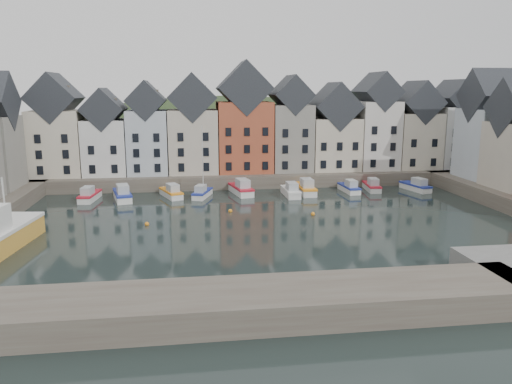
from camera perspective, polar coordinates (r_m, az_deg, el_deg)
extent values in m
plane|color=black|center=(56.19, 1.82, -4.12)|extent=(260.00, 260.00, 0.00)
cube|color=#4F453C|center=(85.00, -1.55, 1.99)|extent=(90.00, 16.00, 2.00)
cube|color=#4F453C|center=(34.42, -8.82, -12.99)|extent=(50.00, 6.00, 2.00)
ellipsoid|color=#1E3018|center=(114.62, -2.92, -5.23)|extent=(153.60, 70.40, 64.00)
sphere|color=black|center=(104.55, -10.54, 7.87)|extent=(5.77, 5.77, 5.77)
sphere|color=black|center=(119.21, 8.85, 8.09)|extent=(5.27, 5.27, 5.27)
sphere|color=black|center=(115.26, 13.13, 7.69)|extent=(5.07, 5.07, 5.07)
sphere|color=black|center=(111.23, 4.39, 7.79)|extent=(5.01, 5.01, 5.01)
sphere|color=black|center=(113.89, -22.45, 6.41)|extent=(3.94, 3.94, 3.94)
sphere|color=black|center=(119.78, 10.52, 8.01)|extent=(5.21, 5.21, 5.21)
sphere|color=black|center=(112.71, -2.16, 8.12)|extent=(5.45, 5.45, 5.45)
sphere|color=black|center=(112.20, 17.06, 7.03)|extent=(4.49, 4.49, 4.49)
cube|color=beige|center=(84.15, -21.65, 5.23)|extent=(7.67, 8.00, 10.07)
cube|color=black|center=(83.75, -22.01, 9.94)|extent=(7.67, 8.16, 7.67)
cube|color=silver|center=(82.79, -16.72, 4.95)|extent=(6.56, 8.00, 8.61)
cube|color=black|center=(82.36, -16.96, 9.05)|extent=(6.56, 8.16, 6.56)
cube|color=#AFB9C2|center=(81.96, -12.21, 5.61)|extent=(6.20, 8.00, 10.02)
cube|color=black|center=(81.56, -12.41, 10.19)|extent=(6.20, 8.16, 6.20)
cube|color=#B9AE9C|center=(81.72, -7.22, 5.79)|extent=(7.70, 8.00, 10.08)
cube|color=black|center=(81.31, -7.35, 10.66)|extent=(7.70, 8.16, 7.70)
cube|color=#A64A2F|center=(82.17, -1.37, 6.33)|extent=(8.69, 8.00, 11.28)
cube|color=black|center=(81.82, -1.40, 11.77)|extent=(8.69, 8.16, 8.69)
cube|color=gray|center=(83.41, 3.93, 6.21)|extent=(6.43, 8.00, 10.78)
cube|color=black|center=(83.04, 4.00, 11.01)|extent=(6.43, 8.16, 6.43)
cube|color=beige|center=(85.30, 8.75, 5.47)|extent=(7.88, 8.00, 8.56)
cube|color=black|center=(84.86, 8.88, 9.66)|extent=(7.88, 8.16, 7.88)
cube|color=silver|center=(87.53, 13.42, 6.34)|extent=(6.50, 8.00, 11.27)
cube|color=black|center=(87.20, 13.65, 11.08)|extent=(6.50, 8.16, 6.50)
cube|color=beige|center=(90.38, 17.56, 5.66)|extent=(7.23, 8.00, 9.32)
cube|color=black|center=(89.99, 17.81, 9.74)|extent=(7.23, 8.16, 7.23)
cube|color=silver|center=(93.46, 21.40, 5.89)|extent=(6.18, 8.00, 10.32)
cube|color=black|center=(93.12, 21.71, 9.98)|extent=(6.18, 8.16, 6.18)
cube|color=#AFB9C2|center=(83.30, 25.13, 5.00)|extent=(7.47, 8.00, 10.38)
cube|color=black|center=(82.91, 25.56, 9.92)|extent=(7.62, 8.00, 8.00)
sphere|color=orange|center=(63.35, -2.96, -2.17)|extent=(0.50, 0.50, 0.50)
sphere|color=orange|center=(62.10, 6.52, -2.51)|extent=(0.50, 0.50, 0.50)
sphere|color=orange|center=(58.50, -12.36, -3.60)|extent=(0.50, 0.50, 0.50)
cube|color=silver|center=(73.75, -18.45, -0.63)|extent=(2.39, 5.97, 1.06)
cube|color=red|center=(73.63, -18.47, -0.19)|extent=(2.50, 6.09, 0.24)
cube|color=#A7ACAF|center=(72.70, -18.70, 0.12)|extent=(1.61, 2.46, 1.16)
cube|color=silver|center=(72.64, -15.02, -0.57)|extent=(3.36, 6.83, 1.20)
cube|color=navy|center=(72.51, -15.04, -0.06)|extent=(3.49, 6.99, 0.27)
cube|color=#A7ACAF|center=(71.42, -14.99, 0.30)|extent=(2.07, 2.90, 1.31)
cube|color=silver|center=(73.05, -9.67, -0.30)|extent=(3.58, 6.02, 1.06)
cube|color=orange|center=(72.93, -9.69, 0.14)|extent=(3.71, 6.17, 0.24)
cube|color=#A7ACAF|center=(72.01, -9.49, 0.47)|extent=(2.05, 2.63, 1.16)
cube|color=silver|center=(72.37, -6.15, -0.34)|extent=(3.19, 5.57, 0.98)
cube|color=navy|center=(72.26, -6.16, 0.08)|extent=(3.31, 5.70, 0.22)
cube|color=#A7ACAF|center=(71.41, -6.35, 0.37)|extent=(1.85, 2.42, 1.07)
cylinder|color=silver|center=(72.01, -6.11, 3.66)|extent=(0.12, 0.12, 9.79)
cube|color=silver|center=(74.22, -1.75, 0.09)|extent=(3.27, 7.00, 1.24)
cube|color=red|center=(74.09, -1.76, 0.60)|extent=(3.40, 7.16, 0.28)
cube|color=#A7ACAF|center=(73.02, -1.53, 0.98)|extent=(2.06, 2.95, 1.35)
cube|color=silver|center=(73.06, 3.96, -0.15)|extent=(1.88, 6.04, 1.10)
cube|color=silver|center=(72.94, 3.96, 0.31)|extent=(1.98, 6.16, 0.25)
cube|color=#A7ACAF|center=(71.96, 4.12, 0.64)|extent=(1.43, 2.42, 1.20)
cube|color=silver|center=(74.94, 5.64, 0.15)|extent=(2.04, 6.71, 1.23)
cube|color=orange|center=(74.81, 5.65, 0.65)|extent=(2.15, 6.84, 0.28)
cube|color=#A7ACAF|center=(73.72, 5.84, 1.02)|extent=(1.58, 2.69, 1.34)
cube|color=silver|center=(76.94, 10.57, 0.26)|extent=(1.93, 5.63, 1.02)
cube|color=navy|center=(76.83, 10.58, 0.66)|extent=(2.03, 5.75, 0.23)
cube|color=#A7ACAF|center=(75.97, 10.82, 0.96)|extent=(1.40, 2.28, 1.11)
cube|color=silver|center=(78.88, 13.07, 0.44)|extent=(2.38, 5.81, 1.03)
cube|color=red|center=(78.78, 13.08, 0.84)|extent=(2.49, 5.93, 0.24)
cube|color=#A7ACAF|center=(77.87, 13.25, 1.13)|extent=(1.59, 2.40, 1.13)
cube|color=silver|center=(80.52, 17.73, 0.41)|extent=(2.94, 6.00, 1.06)
cube|color=navy|center=(80.42, 17.75, 0.81)|extent=(3.06, 6.14, 0.24)
cube|color=#A7ACAF|center=(79.65, 18.16, 1.11)|extent=(1.81, 2.54, 1.15)
cylinder|color=silver|center=(55.09, -26.84, -0.82)|extent=(0.18, 0.18, 4.57)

